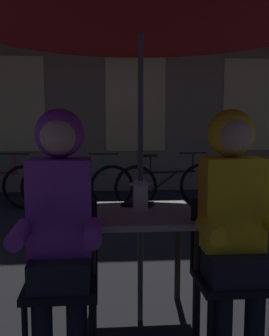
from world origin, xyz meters
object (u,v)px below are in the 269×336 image
Objects in this scene: lantern at (140,193)px; person_left_hooded at (60,212)px; book at (138,204)px; cafe_table at (140,227)px; bicycle_third at (77,186)px; patio_umbrella at (141,2)px; chair_left at (62,272)px; person_right_hooded at (233,208)px; bicycle_fourth at (168,185)px; chair_right at (229,267)px.

person_left_hooded is (-0.48, -0.44, -0.01)m from lantern.
person_left_hooded is 0.79m from book.
cafe_table is 3.60m from bicycle_third.
book is (0.00, 0.19, 0.11)m from cafe_table.
patio_umbrella is at bearing -83.98° from lantern.
book reaches higher than cafe_table.
patio_umbrella is at bearing 0.00° from cafe_table.
bicycle_third is at bearing 122.61° from book.
chair_left is at bearing -142.45° from patio_umbrella.
person_right_hooded is 4.14m from bicycle_third.
cafe_table is 0.22m from book.
lantern is 3.61m from bicycle_third.
patio_umbrella is at bearing 138.43° from person_right_hooded.
person_left_hooded is at bearing -90.00° from chair_left.
person_right_hooded is at bearing -41.57° from cafe_table.
book is (-0.48, 0.62, -0.09)m from person_right_hooded.
book is at bearing -102.97° from bicycle_fourth.
chair_left is 4.12m from bicycle_fourth.
bicycle_fourth is (0.78, 3.55, -1.71)m from patio_umbrella.
book is at bearing 51.84° from person_left_hooded.
person_right_hooded is (0.00, -0.06, 0.36)m from chair_right.
chair_right is 0.78m from book.
person_left_hooded is (-0.48, -0.43, -1.21)m from patio_umbrella.
bicycle_fourth is at bearing 72.21° from chair_left.
cafe_table is at bearing -68.56° from book.
bicycle_third and bicycle_fourth have the same top height.
chair_left is (-0.48, -0.38, -0.37)m from lantern.
chair_left is (-0.48, -0.37, -0.15)m from cafe_table.
person_left_hooded is 7.00× the size of book.
bicycle_third is at bearing 105.32° from chair_right.
person_left_hooded is at bearing -107.55° from bicycle_fourth.
patio_umbrella is 1.32m from book.
book is (0.48, 0.56, 0.26)m from chair_left.
cafe_table is 0.53× the size of person_left_hooded.
chair_right is at bearing -37.55° from cafe_table.
cafe_table is 0.62m from chair_left.
person_right_hooded reaches higher than bicycle_third.
patio_umbrella reaches higher than chair_left.
bicycle_fourth reaches higher than book.
chair_right is 0.36m from person_right_hooded.
chair_right is 4.05m from bicycle_third.
lantern is at bearing -102.42° from bicycle_fourth.
person_left_hooded reaches higher than bicycle_third.
cafe_table is 1.42m from patio_umbrella.
patio_umbrella reaches higher than person_left_hooded.
bicycle_third is at bearing 91.60° from person_left_hooded.
book is at bearing 88.89° from cafe_table.
lantern is at bearing 96.02° from patio_umbrella.
patio_umbrella is 11.55× the size of book.
lantern is at bearing 137.60° from person_right_hooded.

